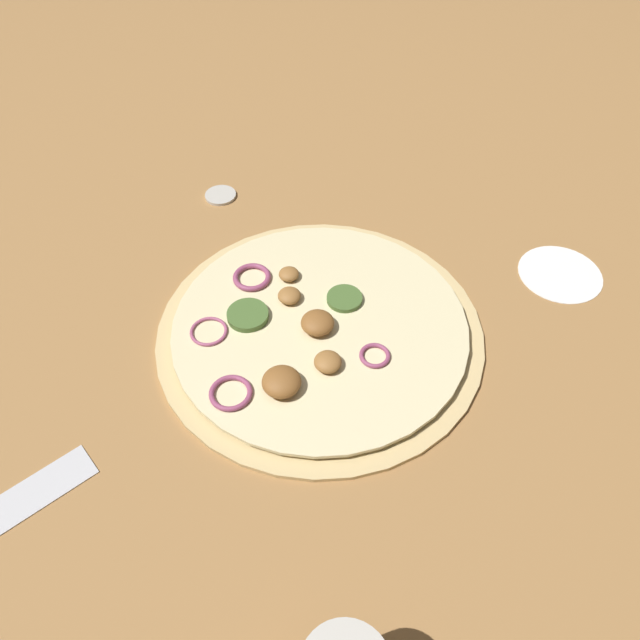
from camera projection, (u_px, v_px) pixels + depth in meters
The scene contains 4 objects.
ground_plane at pixel (320, 333), 0.60m from camera, with size 3.00×3.00×0.00m, color #9E703F.
pizza at pixel (318, 329), 0.60m from camera, with size 0.31×0.31×0.03m.
loose_cap at pixel (220, 194), 0.74m from camera, with size 0.04×0.04×0.01m.
flour_patch at pixel (560, 274), 0.66m from camera, with size 0.09×0.09×0.00m.
Camera 1 is at (0.35, 0.16, 0.46)m, focal length 35.00 mm.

